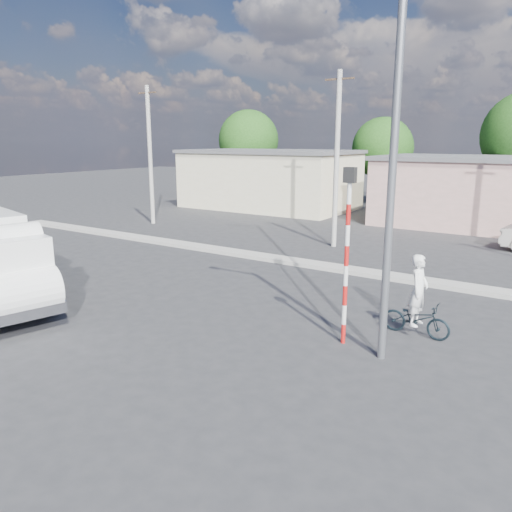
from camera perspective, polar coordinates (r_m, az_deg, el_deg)
The scene contains 9 objects.
ground_plane at distance 13.28m, azimuth -5.72°, elevation -8.94°, with size 120.00×120.00×0.00m, color #2B2B2D.
median at distance 19.76m, azimuth 9.16°, elevation -1.36°, with size 40.00×0.80×0.16m, color #99968E.
bicycle at distance 13.65m, azimuth 17.85°, elevation -6.84°, with size 0.61×1.75×0.92m, color black.
cyclist at distance 13.51m, azimuth 17.99°, elevation -4.96°, with size 0.68×0.45×1.86m, color white.
traffic_pole at distance 12.14m, azimuth 10.38°, elevation 1.61°, with size 0.28×0.18×4.36m.
streetlight at distance 11.28m, azimuth 14.73°, elevation 12.65°, with size 2.34×0.22×9.00m.
building_row at distance 32.29m, azimuth 21.71°, elevation 7.20°, with size 37.80×7.30×4.44m.
tree_row at distance 39.39m, azimuth 19.33°, elevation 12.23°, with size 34.13×7.32×8.10m.
utility_poles at distance 21.95m, azimuth 21.92°, elevation 9.86°, with size 35.40×0.24×8.00m.
Camera 1 is at (7.89, -9.44, 4.99)m, focal length 35.00 mm.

